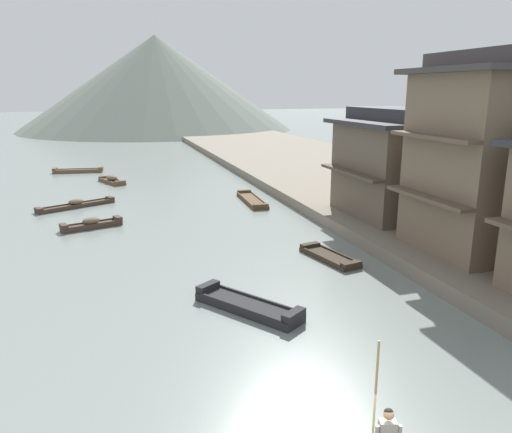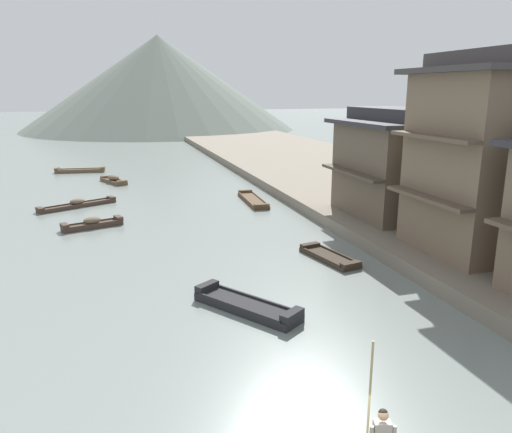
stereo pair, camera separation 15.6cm
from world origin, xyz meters
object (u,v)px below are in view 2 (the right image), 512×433
at_px(house_waterfront_second, 488,156).
at_px(boat_moored_nearest, 78,204).
at_px(boat_midriver_upstream, 92,224).
at_px(boat_moored_second, 253,200).
at_px(boat_moored_far, 329,257).
at_px(boat_moored_third, 114,180).
at_px(boat_midriver_drifting, 80,171).
at_px(boat_upstream_distant, 247,306).
at_px(house_waterfront_tall, 398,163).

bearing_deg(house_waterfront_second, boat_moored_nearest, 136.60).
distance_m(boat_moored_nearest, house_waterfront_second, 25.57).
bearing_deg(boat_midriver_upstream, boat_moored_second, 19.76).
xyz_separation_m(boat_moored_far, boat_midriver_upstream, (-10.84, 9.06, 0.12)).
relative_size(boat_moored_second, house_waterfront_second, 0.61).
relative_size(boat_moored_third, boat_midriver_upstream, 1.02).
xyz_separation_m(boat_moored_nearest, boat_moored_third, (2.54, 8.87, 0.07)).
bearing_deg(boat_moored_far, boat_moored_second, 89.79).
bearing_deg(boat_moored_second, boat_moored_nearest, 170.97).
distance_m(boat_moored_nearest, boat_midriver_drifting, 15.75).
bearing_deg(boat_midriver_upstream, boat_moored_nearest, 100.69).
relative_size(boat_moored_nearest, boat_upstream_distant, 1.24).
xyz_separation_m(boat_moored_far, house_waterfront_second, (6.31, -2.38, 4.85)).
distance_m(boat_midriver_upstream, house_waterfront_tall, 18.08).
relative_size(boat_moored_nearest, boat_moored_third, 1.43).
bearing_deg(boat_moored_second, boat_moored_far, -90.21).
bearing_deg(house_waterfront_second, boat_moored_third, 121.02).
xyz_separation_m(boat_midriver_upstream, house_waterfront_second, (17.15, -11.44, 4.74)).
bearing_deg(boat_upstream_distant, house_waterfront_tall, 37.59).
bearing_deg(boat_moored_nearest, boat_midriver_drifting, 91.76).
bearing_deg(boat_moored_third, house_waterfront_second, -58.98).
xyz_separation_m(boat_moored_second, house_waterfront_second, (6.26, -15.35, 4.84)).
distance_m(boat_moored_far, house_waterfront_tall, 8.64).
xyz_separation_m(boat_moored_third, boat_midriver_upstream, (-1.44, -14.69, -0.02)).
height_order(boat_moored_far, house_waterfront_second, house_waterfront_second).
height_order(boat_moored_third, boat_midriver_upstream, boat_moored_third).
relative_size(boat_moored_third, house_waterfront_tall, 0.50).
distance_m(boat_upstream_distant, house_waterfront_tall, 15.06).
relative_size(boat_moored_far, boat_upstream_distant, 0.88).
height_order(house_waterfront_second, house_waterfront_tall, house_waterfront_second).
relative_size(boat_moored_third, boat_midriver_drifting, 0.76).
xyz_separation_m(boat_moored_nearest, boat_upstream_distant, (6.69, -19.15, -0.00)).
bearing_deg(boat_moored_third, boat_moored_nearest, -105.99).
height_order(boat_moored_nearest, boat_moored_far, boat_moored_nearest).
height_order(boat_moored_third, boat_upstream_distant, boat_moored_third).
xyz_separation_m(boat_moored_second, house_waterfront_tall, (6.31, -8.31, 3.54)).
height_order(boat_midriver_drifting, boat_upstream_distant, boat_upstream_distant).
bearing_deg(house_waterfront_tall, boat_upstream_distant, -142.41).
distance_m(boat_moored_second, boat_moored_third, 14.33).
height_order(boat_midriver_drifting, boat_midriver_upstream, boat_midriver_upstream).
height_order(boat_upstream_distant, house_waterfront_second, house_waterfront_second).
xyz_separation_m(boat_midriver_drifting, house_waterfront_second, (18.73, -33.00, 4.81)).
bearing_deg(boat_moored_nearest, boat_upstream_distant, -70.74).
relative_size(boat_moored_far, house_waterfront_tall, 0.51).
bearing_deg(boat_midriver_upstream, boat_moored_far, -39.88).
xyz_separation_m(house_waterfront_second, house_waterfront_tall, (0.05, 7.04, -1.31)).
xyz_separation_m(boat_moored_second, boat_midriver_drifting, (-12.47, 17.65, 0.03)).
relative_size(boat_moored_second, house_waterfront_tall, 0.74).
height_order(boat_moored_nearest, boat_moored_second, boat_moored_nearest).
distance_m(boat_moored_nearest, boat_upstream_distant, 20.29).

